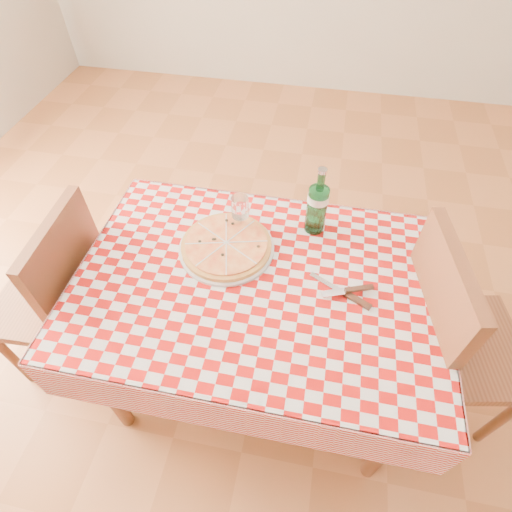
{
  "coord_description": "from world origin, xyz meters",
  "views": [
    {
      "loc": [
        0.16,
        -0.84,
        1.88
      ],
      "look_at": [
        -0.02,
        0.06,
        0.82
      ],
      "focal_mm": 28.0,
      "sensor_mm": 36.0,
      "label": 1
    }
  ],
  "objects_px": {
    "chair_far": "(61,291)",
    "pizza_plate": "(226,245)",
    "water_bottle": "(318,201)",
    "wine_glass": "(240,215)",
    "dining_table": "(258,297)",
    "chair_near": "(446,334)"
  },
  "relations": [
    {
      "from": "dining_table",
      "to": "chair_far",
      "type": "xyz_separation_m",
      "value": [
        -0.82,
        -0.05,
        -0.12
      ]
    },
    {
      "from": "dining_table",
      "to": "pizza_plate",
      "type": "distance_m",
      "value": 0.23
    },
    {
      "from": "dining_table",
      "to": "pizza_plate",
      "type": "bearing_deg",
      "value": 139.7
    },
    {
      "from": "chair_far",
      "to": "water_bottle",
      "type": "xyz_separation_m",
      "value": [
        0.99,
        0.34,
        0.36
      ]
    },
    {
      "from": "chair_near",
      "to": "water_bottle",
      "type": "height_order",
      "value": "water_bottle"
    },
    {
      "from": "wine_glass",
      "to": "chair_far",
      "type": "bearing_deg",
      "value": -158.51
    },
    {
      "from": "chair_far",
      "to": "pizza_plate",
      "type": "distance_m",
      "value": 0.74
    },
    {
      "from": "chair_far",
      "to": "dining_table",
      "type": "bearing_deg",
      "value": -179.23
    },
    {
      "from": "dining_table",
      "to": "water_bottle",
      "type": "xyz_separation_m",
      "value": [
        0.17,
        0.3,
        0.24
      ]
    },
    {
      "from": "chair_far",
      "to": "water_bottle",
      "type": "relative_size",
      "value": 3.27
    },
    {
      "from": "water_bottle",
      "to": "wine_glass",
      "type": "distance_m",
      "value": 0.29
    },
    {
      "from": "pizza_plate",
      "to": "chair_far",
      "type": "bearing_deg",
      "value": -165.88
    },
    {
      "from": "chair_near",
      "to": "chair_far",
      "type": "relative_size",
      "value": 1.07
    },
    {
      "from": "chair_far",
      "to": "wine_glass",
      "type": "distance_m",
      "value": 0.82
    },
    {
      "from": "chair_far",
      "to": "pizza_plate",
      "type": "height_order",
      "value": "chair_far"
    },
    {
      "from": "chair_near",
      "to": "wine_glass",
      "type": "bearing_deg",
      "value": 155.49
    },
    {
      "from": "chair_far",
      "to": "water_bottle",
      "type": "height_order",
      "value": "water_bottle"
    },
    {
      "from": "dining_table",
      "to": "water_bottle",
      "type": "distance_m",
      "value": 0.42
    },
    {
      "from": "water_bottle",
      "to": "wine_glass",
      "type": "xyz_separation_m",
      "value": [
        -0.28,
        -0.07,
        -0.06
      ]
    },
    {
      "from": "dining_table",
      "to": "chair_near",
      "type": "relative_size",
      "value": 1.2
    },
    {
      "from": "chair_far",
      "to": "pizza_plate",
      "type": "bearing_deg",
      "value": -168.41
    },
    {
      "from": "dining_table",
      "to": "chair_far",
      "type": "distance_m",
      "value": 0.83
    }
  ]
}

